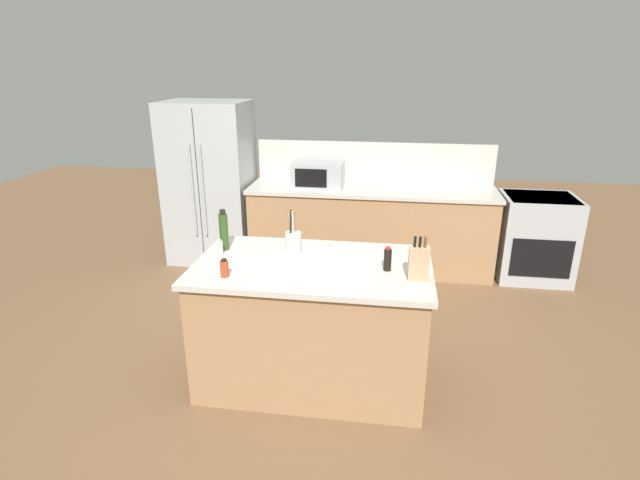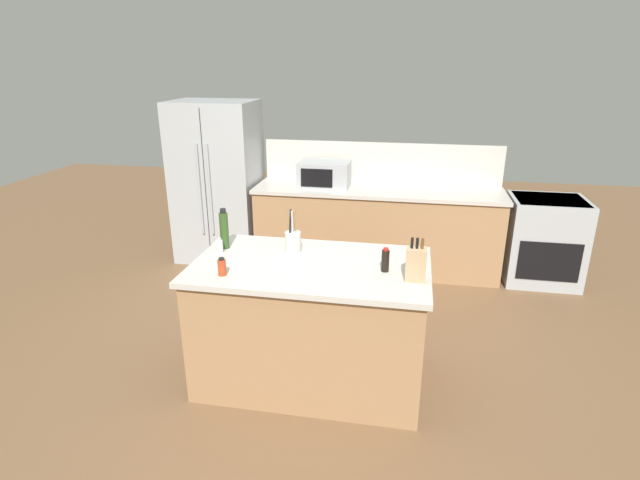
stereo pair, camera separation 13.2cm
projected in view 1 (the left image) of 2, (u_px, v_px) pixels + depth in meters
ground_plane at (313, 377)px, 3.82m from camera, size 14.00×14.00×0.00m
back_counter_run at (370, 229)px, 5.66m from camera, size 2.74×0.66×0.94m
wall_backsplash at (374, 162)px, 5.71m from camera, size 2.70×0.03×0.46m
kitchen_island at (313, 322)px, 3.66m from camera, size 1.66×0.97×0.94m
refrigerator at (210, 183)px, 5.81m from camera, size 0.94×0.75×1.85m
range_oven at (535, 237)px, 5.41m from camera, size 0.76×0.65×0.92m
microwave at (318, 174)px, 5.53m from camera, size 0.56×0.39×0.28m
knife_block at (419, 262)px, 3.22m from camera, size 0.13×0.10×0.29m
utensil_crock at (293, 241)px, 3.69m from camera, size 0.12×0.12×0.32m
soy_sauce_bottle at (388, 259)px, 3.36m from camera, size 0.05×0.05×0.17m
spice_jar_paprika at (224, 268)px, 3.27m from camera, size 0.06×0.06×0.12m
olive_oil_bottle at (224, 231)px, 3.71m from camera, size 0.07×0.07×0.31m
salt_shaker at (219, 247)px, 3.65m from camera, size 0.05×0.05×0.11m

